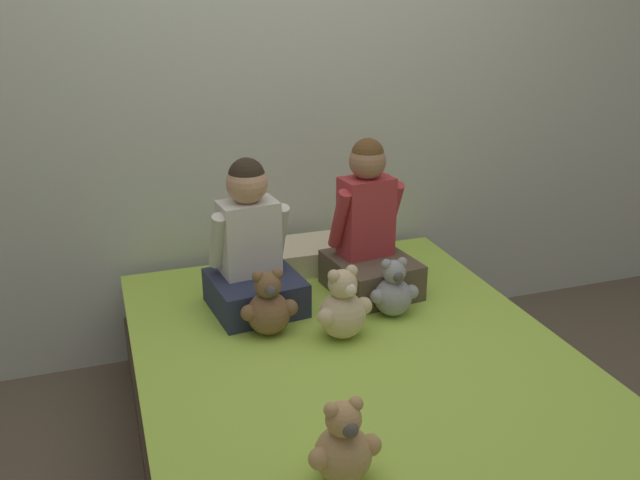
% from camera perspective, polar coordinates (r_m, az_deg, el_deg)
% --- Properties ---
extents(ground_plane, '(14.00, 14.00, 0.00)m').
position_cam_1_polar(ground_plane, '(2.69, 2.86, -17.99)').
color(ground_plane, brown).
extents(wall_behind_bed, '(8.00, 0.06, 2.50)m').
position_cam_1_polar(wall_behind_bed, '(3.10, -3.88, 12.86)').
color(wall_behind_bed, beige).
rests_on(wall_behind_bed, ground_plane).
extents(bed, '(1.52, 1.90, 0.47)m').
position_cam_1_polar(bed, '(2.55, 2.95, -13.98)').
color(bed, '#473828').
rests_on(bed, ground_plane).
extents(child_on_left, '(0.37, 0.37, 0.61)m').
position_cam_1_polar(child_on_left, '(2.66, -5.78, -1.03)').
color(child_on_left, '#282D47').
rests_on(child_on_left, bed).
extents(child_on_right, '(0.36, 0.40, 0.64)m').
position_cam_1_polar(child_on_right, '(2.80, 4.13, 0.29)').
color(child_on_right, brown).
rests_on(child_on_right, bed).
extents(teddy_bear_held_by_left_child, '(0.21, 0.16, 0.26)m').
position_cam_1_polar(teddy_bear_held_by_left_child, '(2.50, -4.35, -5.64)').
color(teddy_bear_held_by_left_child, brown).
rests_on(teddy_bear_held_by_left_child, bed).
extents(teddy_bear_held_by_right_child, '(0.20, 0.15, 0.24)m').
position_cam_1_polar(teddy_bear_held_by_right_child, '(2.65, 6.19, -4.31)').
color(teddy_bear_held_by_right_child, '#939399').
rests_on(teddy_bear_held_by_right_child, bed).
extents(teddy_bear_between_children, '(0.23, 0.17, 0.28)m').
position_cam_1_polar(teddy_bear_between_children, '(2.47, 1.92, -5.75)').
color(teddy_bear_between_children, '#D1B78E').
rests_on(teddy_bear_between_children, bed).
extents(teddy_bear_at_foot_of_bed, '(0.20, 0.15, 0.24)m').
position_cam_1_polar(teddy_bear_at_foot_of_bed, '(1.84, 1.98, -16.99)').
color(teddy_bear_at_foot_of_bed, tan).
rests_on(teddy_bear_at_foot_of_bed, bed).
extents(pillow_at_headboard, '(0.48, 0.27, 0.11)m').
position_cam_1_polar(pillow_at_headboard, '(3.06, -2.32, -1.43)').
color(pillow_at_headboard, beige).
rests_on(pillow_at_headboard, bed).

